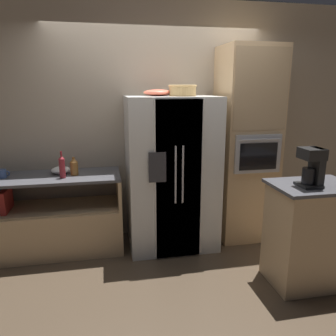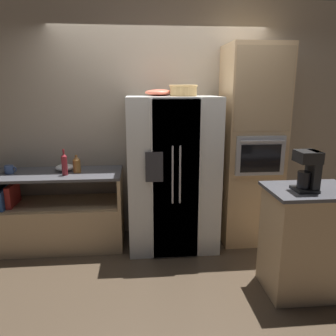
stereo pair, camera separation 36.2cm
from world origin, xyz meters
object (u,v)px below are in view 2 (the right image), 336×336
at_px(mug, 9,169).
at_px(mixing_bowl, 65,167).
at_px(bottle_short, 64,164).
at_px(bottle_tall, 77,164).
at_px(wall_oven, 251,147).
at_px(coffee_maker, 309,169).
at_px(wicker_basket, 183,90).
at_px(fruit_bowl, 159,93).
at_px(refrigerator, 172,173).

relative_size(mug, mixing_bowl, 0.62).
bearing_deg(bottle_short, bottle_tall, 40.69).
relative_size(wall_oven, bottle_short, 7.90).
xyz_separation_m(bottle_short, coffee_maker, (2.21, -1.05, 0.16)).
height_order(wall_oven, coffee_maker, wall_oven).
height_order(mug, coffee_maker, coffee_maker).
height_order(mixing_bowl, coffee_maker, coffee_maker).
bearing_deg(wicker_basket, bottle_short, 179.25).
height_order(mug, mixing_bowl, mug).
height_order(wicker_basket, mixing_bowl, wicker_basket).
relative_size(bottle_tall, mug, 1.54).
height_order(fruit_bowl, bottle_short, fruit_bowl).
relative_size(bottle_tall, bottle_short, 0.70).
height_order(bottle_tall, mixing_bowl, bottle_tall).
bearing_deg(bottle_short, wall_oven, 2.85).
bearing_deg(mug, bottle_tall, -2.30).
bearing_deg(mixing_bowl, wicker_basket, -9.05).
xyz_separation_m(mug, coffee_maker, (2.84, -1.18, 0.23)).
bearing_deg(refrigerator, wall_oven, 4.44).
bearing_deg(wall_oven, fruit_bowl, -179.99).
relative_size(wall_oven, mixing_bowl, 10.82).
relative_size(refrigerator, fruit_bowl, 5.48).
xyz_separation_m(wicker_basket, bottle_short, (-1.30, 0.02, -0.78)).
bearing_deg(coffee_maker, mug, 157.49).
xyz_separation_m(bottle_tall, mug, (-0.75, 0.03, -0.05)).
xyz_separation_m(refrigerator, wicker_basket, (0.11, -0.05, 0.93)).
bearing_deg(bottle_tall, wall_oven, 0.26).
distance_m(mixing_bowl, coffee_maker, 2.58).
height_order(bottle_tall, mug, bottle_tall).
distance_m(refrigerator, wall_oven, 0.97).
height_order(wicker_basket, fruit_bowl, wicker_basket).
bearing_deg(refrigerator, coffee_maker, -46.71).
distance_m(refrigerator, coffee_maker, 1.52).
relative_size(refrigerator, bottle_tall, 8.60).
distance_m(wicker_basket, coffee_maker, 1.52).
bearing_deg(mug, coffee_maker, -22.51).
xyz_separation_m(wall_oven, coffee_maker, (0.10, -1.16, 0.02)).
bearing_deg(mixing_bowl, refrigerator, -7.54).
xyz_separation_m(refrigerator, mug, (-1.82, 0.09, 0.06)).
distance_m(wall_oven, fruit_bowl, 1.23).
distance_m(refrigerator, bottle_tall, 1.08).
bearing_deg(wicker_basket, bottle_tall, 174.53).
bearing_deg(bottle_tall, coffee_maker, -28.71).
distance_m(wall_oven, wicker_basket, 1.05).
bearing_deg(refrigerator, bottle_short, -178.39).
bearing_deg(coffee_maker, wicker_basket, 131.41).
bearing_deg(bottle_tall, fruit_bowl, 0.54).
distance_m(bottle_tall, bottle_short, 0.15).
distance_m(bottle_short, mug, 0.65).
distance_m(fruit_bowl, mixing_bowl, 1.38).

